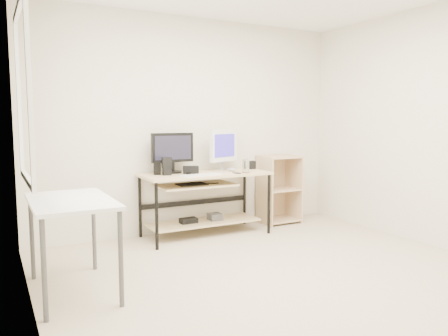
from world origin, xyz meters
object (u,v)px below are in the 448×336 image
shelf_unit (277,189)px  black_monitor (172,150)px  audio_controller (157,168)px  desk (203,191)px  white_imac (224,147)px  side_table (71,209)px

shelf_unit → black_monitor: (-1.49, 0.00, 0.57)m
shelf_unit → audio_controller: bearing=-177.5°
desk → white_imac: (0.35, 0.15, 0.50)m
white_imac → side_table: bearing=-170.8°
side_table → black_monitor: (1.34, 1.22, 0.35)m
desk → shelf_unit: bearing=7.8°
desk → shelf_unit: 1.19m
side_table → desk: bearing=32.7°
black_monitor → audio_controller: 0.30m
side_table → black_monitor: bearing=42.5°
black_monitor → white_imac: 0.67m
white_imac → black_monitor: bearing=156.8°
side_table → white_imac: (2.01, 1.21, 0.37)m
desk → shelf_unit: shelf_unit is taller
audio_controller → desk: bearing=6.5°
side_table → shelf_unit: (2.83, 1.22, -0.22)m
side_table → white_imac: bearing=31.0°
white_imac → audio_controller: bearing=162.2°
desk → white_imac: white_imac is taller
shelf_unit → audio_controller: size_ratio=5.58×
desk → side_table: same height
black_monitor → audio_controller: size_ratio=3.17×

